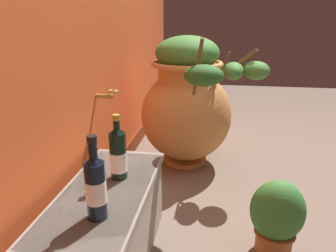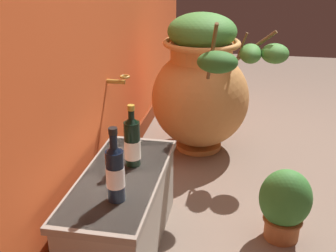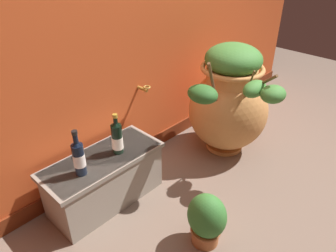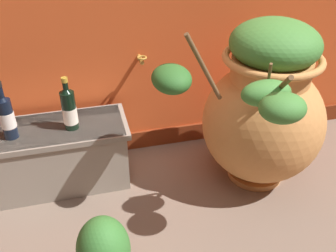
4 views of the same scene
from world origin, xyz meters
name	(u,v)px [view 2 (image 2 of 4)]	position (x,y,z in m)	size (l,w,h in m)	color
ground_plane	(304,198)	(0.00, 0.00, 0.00)	(7.00, 7.00, 0.00)	#7A6656
terracotta_urn	(202,86)	(0.54, 0.65, 0.45)	(0.96, 0.85, 0.94)	#D68E4C
stone_ledge	(122,209)	(-0.57, 0.88, 0.20)	(0.82, 0.35, 0.37)	#9E9384
wine_bottle_left	(132,141)	(-0.45, 0.85, 0.48)	(0.07, 0.07, 0.29)	black
wine_bottle_middle	(115,171)	(-0.75, 0.84, 0.49)	(0.07, 0.07, 0.31)	black
potted_shrub	(285,204)	(-0.38, 0.15, 0.19)	(0.22, 0.24, 0.36)	#B26638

